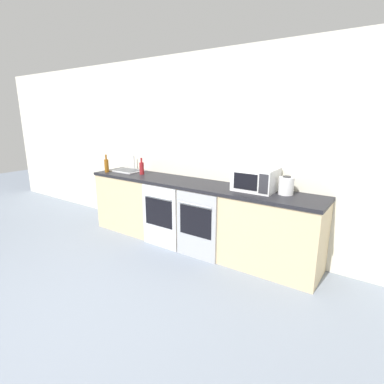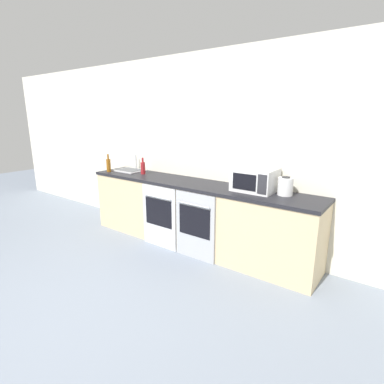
{
  "view_description": "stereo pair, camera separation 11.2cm",
  "coord_description": "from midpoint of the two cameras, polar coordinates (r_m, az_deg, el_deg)",
  "views": [
    {
      "loc": [
        2.23,
        -1.09,
        1.79
      ],
      "look_at": [
        -0.02,
        2.13,
        0.77
      ],
      "focal_mm": 28.0,
      "sensor_mm": 36.0,
      "label": 1
    },
    {
      "loc": [
        2.32,
        -1.03,
        1.79
      ],
      "look_at": [
        -0.02,
        2.13,
        0.77
      ],
      "focal_mm": 28.0,
      "sensor_mm": 36.0,
      "label": 2
    }
  ],
  "objects": [
    {
      "name": "ground_plane",
      "position": [
        3.08,
        -26.24,
        -22.63
      ],
      "size": [
        16.0,
        16.0,
        0.0
      ],
      "primitive_type": "plane",
      "color": "gray"
    },
    {
      "name": "wall_back",
      "position": [
        4.21,
        2.05,
        7.85
      ],
      "size": [
        10.0,
        0.06,
        2.6
      ],
      "color": "silver",
      "rests_on": "ground_plane"
    },
    {
      "name": "counter_back",
      "position": [
        4.14,
        -0.51,
        -4.3
      ],
      "size": [
        3.41,
        0.61,
        0.91
      ],
      "color": "#D1B789",
      "rests_on": "ground_plane"
    },
    {
      "name": "oven_left",
      "position": [
        4.12,
        -7.01,
        -4.72
      ],
      "size": [
        0.58,
        0.06,
        0.86
      ],
      "color": "silver",
      "rests_on": "ground_plane"
    },
    {
      "name": "oven_right",
      "position": [
        3.76,
        -0.09,
        -6.49
      ],
      "size": [
        0.58,
        0.06,
        0.86
      ],
      "color": "#A8AAAF",
      "rests_on": "ground_plane"
    },
    {
      "name": "microwave",
      "position": [
        3.63,
        11.16,
        2.41
      ],
      "size": [
        0.49,
        0.38,
        0.27
      ],
      "color": "silver",
      "rests_on": "counter_back"
    },
    {
      "name": "bottle_red",
      "position": [
        4.63,
        -10.25,
        4.54
      ],
      "size": [
        0.07,
        0.07,
        0.25
      ],
      "color": "maroon",
      "rests_on": "counter_back"
    },
    {
      "name": "bottle_amber",
      "position": [
        4.93,
        -16.6,
        4.9
      ],
      "size": [
        0.07,
        0.07,
        0.28
      ],
      "color": "#8C5114",
      "rests_on": "counter_back"
    },
    {
      "name": "kettle",
      "position": [
        3.53,
        16.64,
        1.16
      ],
      "size": [
        0.17,
        0.17,
        0.21
      ],
      "color": "white",
      "rests_on": "counter_back"
    },
    {
      "name": "sink",
      "position": [
        4.95,
        -12.71,
        4.07
      ],
      "size": [
        0.46,
        0.37,
        0.24
      ],
      "color": "#B7BABF",
      "rests_on": "counter_back"
    }
  ]
}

